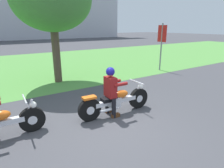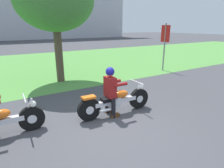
{
  "view_description": "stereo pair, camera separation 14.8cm",
  "coord_description": "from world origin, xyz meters",
  "px_view_note": "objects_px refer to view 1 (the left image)",
  "views": [
    {
      "loc": [
        -2.22,
        -3.59,
        2.43
      ],
      "look_at": [
        0.62,
        0.74,
        0.85
      ],
      "focal_mm": 30.3,
      "sensor_mm": 36.0,
      "label": 1
    },
    {
      "loc": [
        -2.09,
        -3.66,
        2.43
      ],
      "look_at": [
        0.62,
        0.74,
        0.85
      ],
      "focal_mm": 30.3,
      "sensor_mm": 36.0,
      "label": 2
    }
  ],
  "objects_px": {
    "rider_lead": "(111,88)",
    "sign_banner": "(162,40)",
    "motorcycle_lead": "(116,101)",
    "tree_roadside": "(52,0)"
  },
  "relations": [
    {
      "from": "rider_lead",
      "to": "sign_banner",
      "type": "xyz_separation_m",
      "value": [
        5.54,
        3.36,
        0.91
      ]
    },
    {
      "from": "motorcycle_lead",
      "to": "tree_roadside",
      "type": "xyz_separation_m",
      "value": [
        -0.32,
        4.22,
        3.09
      ]
    },
    {
      "from": "motorcycle_lead",
      "to": "tree_roadside",
      "type": "distance_m",
      "value": 5.24
    },
    {
      "from": "motorcycle_lead",
      "to": "sign_banner",
      "type": "xyz_separation_m",
      "value": [
        5.38,
        3.37,
        1.34
      ]
    },
    {
      "from": "motorcycle_lead",
      "to": "sign_banner",
      "type": "bearing_deg",
      "value": 34.15
    },
    {
      "from": "rider_lead",
      "to": "tree_roadside",
      "type": "bearing_deg",
      "value": 94.09
    },
    {
      "from": "tree_roadside",
      "to": "sign_banner",
      "type": "xyz_separation_m",
      "value": [
        5.69,
        -0.86,
        -1.75
      ]
    },
    {
      "from": "motorcycle_lead",
      "to": "sign_banner",
      "type": "relative_size",
      "value": 0.88
    },
    {
      "from": "motorcycle_lead",
      "to": "rider_lead",
      "type": "relative_size",
      "value": 1.63
    },
    {
      "from": "sign_banner",
      "to": "motorcycle_lead",
      "type": "bearing_deg",
      "value": -147.93
    }
  ]
}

